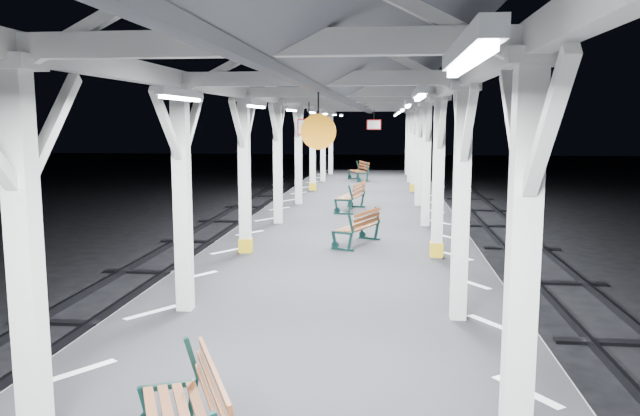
% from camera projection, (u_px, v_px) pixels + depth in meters
% --- Properties ---
extents(ground, '(120.00, 120.00, 0.00)m').
position_uv_depth(ground, '(331.00, 334.00, 11.22)').
color(ground, black).
rests_on(ground, ground).
extents(platform, '(6.00, 50.00, 1.00)m').
position_uv_depth(platform, '(331.00, 307.00, 11.15)').
color(platform, black).
rests_on(platform, ground).
extents(hazard_stripes_left, '(1.00, 48.00, 0.01)m').
position_uv_depth(hazard_stripes_left, '(197.00, 276.00, 11.34)').
color(hazard_stripes_left, silver).
rests_on(hazard_stripes_left, platform).
extents(hazard_stripes_right, '(1.00, 48.00, 0.01)m').
position_uv_depth(hazard_stripes_right, '(471.00, 283.00, 10.82)').
color(hazard_stripes_right, silver).
rests_on(hazard_stripes_right, platform).
extents(track_left, '(2.20, 60.00, 0.16)m').
position_uv_depth(track_left, '(67.00, 320.00, 11.74)').
color(track_left, '#2D2D33').
rests_on(track_left, ground).
extents(track_right, '(2.20, 60.00, 0.16)m').
position_uv_depth(track_right, '(621.00, 340.00, 10.68)').
color(track_right, '#2D2D33').
rests_on(track_right, ground).
extents(canopy, '(5.40, 49.00, 4.65)m').
position_uv_depth(canopy, '(331.00, 75.00, 10.57)').
color(canopy, beige).
rests_on(canopy, platform).
extents(bench_mid, '(1.07, 1.60, 0.81)m').
position_uv_depth(bench_mid, '(360.00, 226.00, 14.09)').
color(bench_mid, '#10302C').
rests_on(bench_mid, platform).
extents(bench_far, '(0.92, 1.75, 0.90)m').
position_uv_depth(bench_far, '(353.00, 196.00, 19.44)').
color(bench_far, '#10302C').
rests_on(bench_far, platform).
extents(bench_extra, '(1.10, 1.74, 0.89)m').
position_uv_depth(bench_extra, '(360.00, 171.00, 29.40)').
color(bench_extra, '#10302C').
rests_on(bench_extra, platform).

